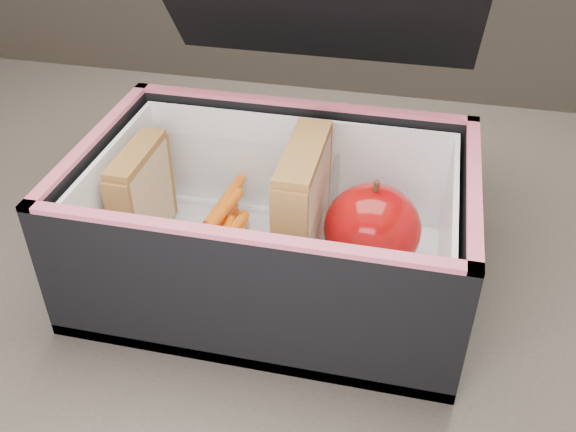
% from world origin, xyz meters
% --- Properties ---
extents(kitchen_table, '(1.20, 0.80, 0.75)m').
position_xyz_m(kitchen_table, '(0.00, 0.00, 0.66)').
color(kitchen_table, brown).
rests_on(kitchen_table, ground).
extents(lunch_bag, '(0.33, 0.35, 0.29)m').
position_xyz_m(lunch_bag, '(0.04, -0.00, 0.82)').
color(lunch_bag, black).
rests_on(lunch_bag, kitchen_table).
extents(plastic_tub, '(0.19, 0.14, 0.08)m').
position_xyz_m(plastic_tub, '(-0.01, -0.00, 0.80)').
color(plastic_tub, white).
rests_on(plastic_tub, lunch_bag).
extents(sandwich_left, '(0.02, 0.08, 0.09)m').
position_xyz_m(sandwich_left, '(-0.09, -0.00, 0.82)').
color(sandwich_left, tan).
rests_on(sandwich_left, plastic_tub).
extents(sandwich_right, '(0.03, 0.10, 0.12)m').
position_xyz_m(sandwich_right, '(0.06, -0.00, 0.83)').
color(sandwich_right, tan).
rests_on(sandwich_right, plastic_tub).
extents(carrot_sticks, '(0.04, 0.15, 0.03)m').
position_xyz_m(carrot_sticks, '(-0.02, 0.00, 0.79)').
color(carrot_sticks, orange).
rests_on(carrot_sticks, plastic_tub).
extents(paper_napkin, '(0.10, 0.10, 0.01)m').
position_xyz_m(paper_napkin, '(0.12, 0.00, 0.77)').
color(paper_napkin, white).
rests_on(paper_napkin, lunch_bag).
extents(red_apple, '(0.10, 0.10, 0.09)m').
position_xyz_m(red_apple, '(0.12, 0.00, 0.81)').
color(red_apple, maroon).
rests_on(red_apple, paper_napkin).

